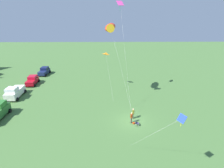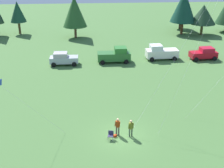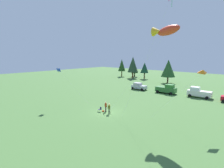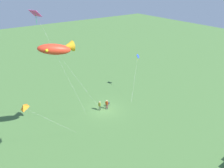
{
  "view_description": "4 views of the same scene",
  "coord_description": "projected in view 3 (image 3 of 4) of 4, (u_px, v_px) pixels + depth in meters",
  "views": [
    {
      "loc": [
        -22.33,
        3.39,
        15.15
      ],
      "look_at": [
        -1.78,
        3.07,
        6.84
      ],
      "focal_mm": 28.0,
      "sensor_mm": 36.0,
      "label": 1
    },
    {
      "loc": [
        -2.87,
        -24.65,
        15.86
      ],
      "look_at": [
        -0.77,
        1.82,
        4.48
      ],
      "focal_mm": 50.0,
      "sensor_mm": 36.0,
      "label": 2
    },
    {
      "loc": [
        19.5,
        -20.74,
        9.67
      ],
      "look_at": [
        -0.76,
        2.23,
        4.52
      ],
      "focal_mm": 28.0,
      "sensor_mm": 36.0,
      "label": 3
    },
    {
      "loc": [
        17.53,
        26.39,
        20.26
      ],
      "look_at": [
        -0.13,
        2.02,
        5.57
      ],
      "focal_mm": 35.0,
      "sensor_mm": 36.0,
      "label": 4
    }
  ],
  "objects": [
    {
      "name": "car_silver_compact",
      "position": [
        139.0,
        86.0,
        48.83
      ],
      "size": [
        4.2,
        2.21,
        1.89
      ],
      "rotation": [
        0.0,
        0.0,
        3.14
      ],
      "color": "#AEB3BB",
      "rests_on": "ground"
    },
    {
      "name": "kite_large_fish",
      "position": [
        165.0,
        31.0,
        24.4
      ],
      "size": [
        10.33,
        4.84,
        13.85
      ],
      "color": "red",
      "rests_on": "ground"
    },
    {
      "name": "backpack_on_grass",
      "position": [
        103.0,
        111.0,
        29.94
      ],
      "size": [
        0.39,
        0.36,
        0.22
      ],
      "primitive_type": "cube",
      "rotation": [
        0.0,
        0.0,
        0.6
      ],
      "color": "#B33110",
      "rests_on": "ground"
    },
    {
      "name": "ground_plane",
      "position": [
        107.0,
        112.0,
        29.66
      ],
      "size": [
        160.0,
        160.0,
        0.0
      ],
      "primitive_type": "plane",
      "color": "#466F37"
    },
    {
      "name": "treeline_distant",
      "position": [
        197.0,
        70.0,
        55.23
      ],
      "size": [
        58.91,
        11.07,
        8.89
      ],
      "color": "#4F401F",
      "rests_on": "ground"
    },
    {
      "name": "person_spectator",
      "position": [
        106.0,
        106.0,
        29.87
      ],
      "size": [
        0.55,
        0.44,
        1.74
      ],
      "rotation": [
        0.0,
        0.0,
        4.34
      ],
      "color": "#544847",
      "rests_on": "ground"
    },
    {
      "name": "truck_white_pickup",
      "position": [
        199.0,
        93.0,
        39.96
      ],
      "size": [
        5.08,
        2.58,
        2.34
      ],
      "rotation": [
        0.0,
        0.0,
        3.18
      ],
      "color": "white",
      "rests_on": "ground"
    },
    {
      "name": "truck_green_flatbed",
      "position": [
        166.0,
        89.0,
        44.11
      ],
      "size": [
        5.01,
        2.42,
        2.34
      ],
      "rotation": [
        0.0,
        0.0,
        0.0
      ],
      "color": "#2E692E",
      "rests_on": "ground"
    },
    {
      "name": "kite_diamond_blue",
      "position": [
        60.0,
        71.0,
        32.84
      ],
      "size": [
        4.88,
        3.99,
        7.14
      ],
      "color": "blue",
      "rests_on": "ground"
    },
    {
      "name": "kite_diamond_rainbow",
      "position": [
        170.0,
        2.0,
        21.8
      ],
      "size": [
        7.11,
        2.4,
        17.17
      ],
      "color": "#E0409F",
      "rests_on": "ground"
    },
    {
      "name": "folding_chair",
      "position": [
        100.0,
        109.0,
        29.9
      ],
      "size": [
        0.58,
        0.58,
        0.82
      ],
      "rotation": [
        0.0,
        0.0,
        4.48
      ],
      "color": "#312C4F",
      "rests_on": "ground"
    },
    {
      "name": "person_kite_flyer",
      "position": [
        109.0,
        108.0,
        28.8
      ],
      "size": [
        0.53,
        0.37,
        1.74
      ],
      "rotation": [
        0.0,
        0.0,
        4.81
      ],
      "color": "#45533F",
      "rests_on": "ground"
    },
    {
      "name": "kite_delta_orange",
      "position": [
        203.0,
        72.0,
        22.69
      ],
      "size": [
        7.26,
        2.19,
        7.84
      ],
      "color": "orange",
      "rests_on": "ground"
    }
  ]
}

